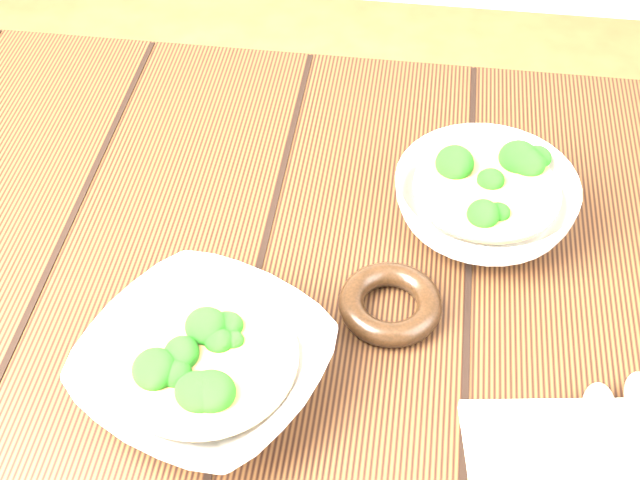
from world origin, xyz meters
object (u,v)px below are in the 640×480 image
at_px(table, 276,379).
at_px(trivet, 390,304).
at_px(soup_bowl_back, 484,201).
at_px(soup_bowl_front, 205,365).

height_order(table, trivet, trivet).
bearing_deg(trivet, soup_bowl_back, 57.28).
bearing_deg(trivet, soup_bowl_front, -146.38).
distance_m(soup_bowl_front, soup_bowl_back, 0.32).
xyz_separation_m(table, soup_bowl_front, (-0.04, -0.09, 0.15)).
height_order(soup_bowl_front, soup_bowl_back, soup_bowl_back).
relative_size(table, soup_bowl_back, 6.49).
xyz_separation_m(table, trivet, (0.11, 0.01, 0.13)).
bearing_deg(soup_bowl_front, trivet, 33.62).
relative_size(soup_bowl_front, trivet, 2.76).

